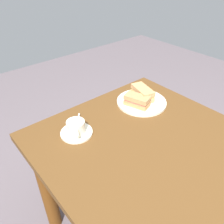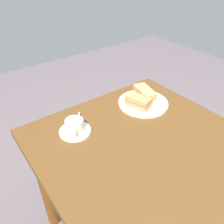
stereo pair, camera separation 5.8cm
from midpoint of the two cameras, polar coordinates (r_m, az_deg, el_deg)
The scene contains 7 objects.
dining_table at distance 1.06m, azimuth 15.41°, elevation -17.42°, with size 1.21×0.90×0.74m.
sandwich_plate at distance 1.27m, azimuth 9.07°, elevation 2.23°, with size 0.27×0.27×0.01m, color silver.
sandwich_front at distance 1.28m, azimuth 9.41°, elevation 4.46°, with size 0.16×0.10×0.06m.
sandwich_back at distance 1.22m, azimuth 7.94°, elevation 2.62°, with size 0.14×0.11×0.06m.
coffee_saucer at distance 1.07m, azimuth -7.65°, elevation -4.80°, with size 0.15×0.15×0.01m, color silver.
coffee_cup at distance 1.05m, azimuth -7.79°, elevation -3.34°, with size 0.11×0.08×0.06m.
spoon at distance 1.13m, azimuth -7.14°, elevation -2.01°, with size 0.08×0.07×0.01m.
Camera 2 is at (0.35, -0.56, 1.43)m, focal length 36.59 mm.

